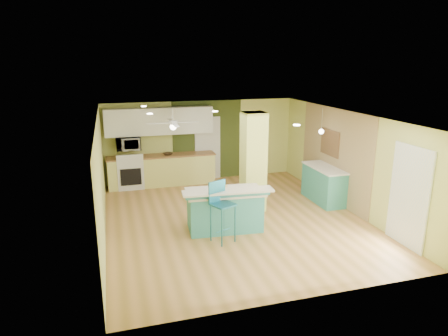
{
  "coord_description": "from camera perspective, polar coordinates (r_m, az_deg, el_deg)",
  "views": [
    {
      "loc": [
        -2.73,
        -8.58,
        3.74
      ],
      "look_at": [
        -0.14,
        0.4,
        1.18
      ],
      "focal_mm": 32.0,
      "sensor_mm": 36.0,
      "label": 1
    }
  ],
  "objects": [
    {
      "name": "floor",
      "position": [
        9.75,
        1.46,
        -7.28
      ],
      "size": [
        6.0,
        7.0,
        0.01
      ],
      "primitive_type": "cube",
      "color": "olive",
      "rests_on": "ground"
    },
    {
      "name": "ceiling",
      "position": [
        9.09,
        1.56,
        7.5
      ],
      "size": [
        6.0,
        7.0,
        0.01
      ],
      "primitive_type": "cube",
      "color": "white",
      "rests_on": "wall_back"
    },
    {
      "name": "wall_back",
      "position": [
        12.64,
        -3.31,
        3.92
      ],
      "size": [
        6.0,
        0.01,
        2.5
      ],
      "primitive_type": "cube",
      "color": "#CED471",
      "rests_on": "floor"
    },
    {
      "name": "wall_front",
      "position": [
        6.28,
        11.31,
        -8.37
      ],
      "size": [
        6.0,
        0.01,
        2.5
      ],
      "primitive_type": "cube",
      "color": "#CED471",
      "rests_on": "floor"
    },
    {
      "name": "wall_left",
      "position": [
        8.94,
        -17.2,
        -1.57
      ],
      "size": [
        0.01,
        7.0,
        2.5
      ],
      "primitive_type": "cube",
      "color": "#CED471",
      "rests_on": "floor"
    },
    {
      "name": "wall_right",
      "position": [
        10.62,
        17.16,
        1.05
      ],
      "size": [
        0.01,
        7.0,
        2.5
      ],
      "primitive_type": "cube",
      "color": "#CED471",
      "rests_on": "floor"
    },
    {
      "name": "wood_panel",
      "position": [
        11.1,
        15.42,
        1.79
      ],
      "size": [
        0.02,
        3.4,
        2.5
      ],
      "primitive_type": "cube",
      "color": "#947955",
      "rests_on": "floor"
    },
    {
      "name": "olive_accent",
      "position": [
        12.66,
        -2.41,
        3.96
      ],
      "size": [
        2.2,
        0.02,
        2.5
      ],
      "primitive_type": "cube",
      "color": "#3A461C",
      "rests_on": "floor"
    },
    {
      "name": "interior_door",
      "position": [
        12.69,
        -2.36,
        2.83
      ],
      "size": [
        0.82,
        0.05,
        2.0
      ],
      "primitive_type": "cube",
      "color": "silver",
      "rests_on": "floor"
    },
    {
      "name": "french_door",
      "position": [
        8.9,
        24.89,
        -3.76
      ],
      "size": [
        0.04,
        1.08,
        2.1
      ],
      "primitive_type": "cube",
      "color": "white",
      "rests_on": "floor"
    },
    {
      "name": "column",
      "position": [
        10.0,
        4.19,
        0.86
      ],
      "size": [
        0.55,
        0.55,
        2.5
      ],
      "primitive_type": "cube",
      "color": "#D8E268",
      "rests_on": "floor"
    },
    {
      "name": "kitchen_run",
      "position": [
        12.31,
        -8.84,
        -0.28
      ],
      "size": [
        3.25,
        0.63,
        0.94
      ],
      "color": "#DDDB73",
      "rests_on": "floor"
    },
    {
      "name": "stove",
      "position": [
        12.23,
        -13.25,
        -0.67
      ],
      "size": [
        0.76,
        0.66,
        1.08
      ],
      "color": "silver",
      "rests_on": "floor"
    },
    {
      "name": "upper_cabinets",
      "position": [
        12.12,
        -9.2,
        6.62
      ],
      "size": [
        3.2,
        0.34,
        0.8
      ],
      "primitive_type": "cube",
      "color": "white",
      "rests_on": "wall_back"
    },
    {
      "name": "microwave",
      "position": [
        12.03,
        -13.51,
        3.42
      ],
      "size": [
        0.7,
        0.48,
        0.39
      ],
      "primitive_type": "imported",
      "color": "silver",
      "rests_on": "wall_back"
    },
    {
      "name": "ceiling_fan",
      "position": [
        10.83,
        -7.29,
        6.36
      ],
      "size": [
        1.41,
        1.41,
        0.61
      ],
      "color": "silver",
      "rests_on": "ceiling"
    },
    {
      "name": "pendant_lamp",
      "position": [
        10.93,
        13.73,
        5.1
      ],
      "size": [
        0.14,
        0.14,
        0.69
      ],
      "color": "silver",
      "rests_on": "ceiling"
    },
    {
      "name": "wall_decor",
      "position": [
        11.19,
        14.9,
        3.51
      ],
      "size": [
        0.03,
        0.9,
        0.7
      ],
      "primitive_type": "cube",
      "color": "brown",
      "rests_on": "wood_panel"
    },
    {
      "name": "peninsula",
      "position": [
        9.01,
        0.11,
        -5.89
      ],
      "size": [
        1.98,
        1.18,
        1.04
      ],
      "rotation": [
        0.0,
        0.0,
        -0.08
      ],
      "color": "teal",
      "rests_on": "floor"
    },
    {
      "name": "bar_stool",
      "position": [
        8.33,
        -0.53,
        -4.84
      ],
      "size": [
        0.57,
        0.57,
        1.3
      ],
      "rotation": [
        0.0,
        0.0,
        0.42
      ],
      "color": "#1B647D",
      "rests_on": "floor"
    },
    {
      "name": "side_counter",
      "position": [
        11.09,
        14.07,
        -2.25
      ],
      "size": [
        0.63,
        1.49,
        0.96
      ],
      "color": "teal",
      "rests_on": "floor"
    },
    {
      "name": "fruit_bowl",
      "position": [
        12.16,
        -8.05,
        2.01
      ],
      "size": [
        0.37,
        0.37,
        0.07
      ],
      "primitive_type": "imported",
      "rotation": [
        0.0,
        0.0,
        0.43
      ],
      "color": "#372616",
      "rests_on": "kitchen_run"
    },
    {
      "name": "canister",
      "position": [
        8.72,
        -0.01,
        -3.06
      ],
      "size": [
        0.14,
        0.14,
        0.17
      ],
      "primitive_type": "cylinder",
      "color": "gold",
      "rests_on": "peninsula"
    }
  ]
}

